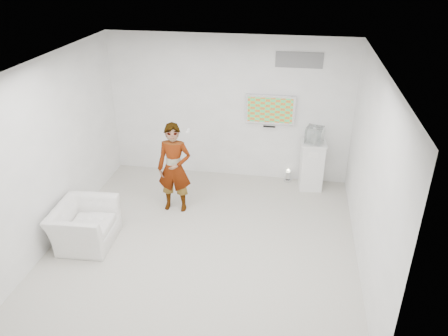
# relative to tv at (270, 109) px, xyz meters

# --- Properties ---
(room) EXTENTS (5.01, 5.01, 3.00)m
(room) POSITION_rel_tv_xyz_m (-0.85, -2.45, -0.05)
(room) COLOR #BCB7AC
(room) RESTS_ON ground
(tv) EXTENTS (1.00, 0.08, 0.60)m
(tv) POSITION_rel_tv_xyz_m (0.00, 0.00, 0.00)
(tv) COLOR silver
(tv) RESTS_ON room
(logo_decal) EXTENTS (0.90, 0.02, 0.30)m
(logo_decal) POSITION_rel_tv_xyz_m (0.50, 0.04, 1.00)
(logo_decal) COLOR slate
(logo_decal) RESTS_ON room
(person) EXTENTS (0.64, 0.43, 1.71)m
(person) POSITION_rel_tv_xyz_m (-1.60, -1.53, -0.69)
(person) COLOR white
(person) RESTS_ON room
(armchair) EXTENTS (0.97, 1.10, 0.68)m
(armchair) POSITION_rel_tv_xyz_m (-2.82, -2.82, -1.21)
(armchair) COLOR white
(armchair) RESTS_ON room
(pedestal) EXTENTS (0.53, 0.53, 1.01)m
(pedestal) POSITION_rel_tv_xyz_m (0.91, -0.27, -1.04)
(pedestal) COLOR white
(pedestal) RESTS_ON room
(floor_uplight) EXTENTS (0.17, 0.17, 0.26)m
(floor_uplight) POSITION_rel_tv_xyz_m (0.45, -0.09, -1.42)
(floor_uplight) COLOR silver
(floor_uplight) RESTS_ON room
(vitrine) EXTENTS (0.39, 0.39, 0.32)m
(vitrine) POSITION_rel_tv_xyz_m (0.91, -0.27, -0.38)
(vitrine) COLOR white
(vitrine) RESTS_ON pedestal
(console) EXTENTS (0.10, 0.16, 0.22)m
(console) POSITION_rel_tv_xyz_m (0.91, -0.27, -0.43)
(console) COLOR white
(console) RESTS_ON pedestal
(wii_remote) EXTENTS (0.05, 0.15, 0.04)m
(wii_remote) POSITION_rel_tv_xyz_m (-1.36, -1.37, -0.01)
(wii_remote) COLOR white
(wii_remote) RESTS_ON person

